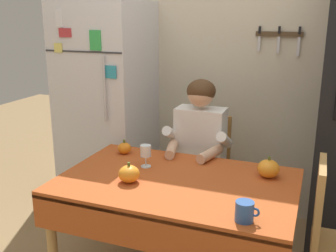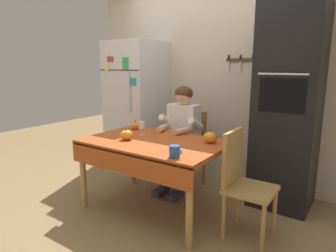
# 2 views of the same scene
# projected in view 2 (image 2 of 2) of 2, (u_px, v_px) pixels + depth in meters

# --- Properties ---
(ground_plane) EXTENTS (10.00, 10.00, 0.00)m
(ground_plane) POSITION_uv_depth(u_px,v_px,m) (149.00, 212.00, 3.02)
(ground_plane) COLOR #93754C
(ground_plane) RESTS_ON ground
(back_wall_assembly) EXTENTS (3.70, 0.13, 2.60)m
(back_wall_assembly) POSITION_uv_depth(u_px,v_px,m) (215.00, 79.00, 3.82)
(back_wall_assembly) COLOR beige
(back_wall_assembly) RESTS_ON ground
(refrigerator) EXTENTS (0.68, 0.71, 1.80)m
(refrigerator) POSITION_uv_depth(u_px,v_px,m) (137.00, 107.00, 4.14)
(refrigerator) COLOR silver
(refrigerator) RESTS_ON ground
(wall_oven) EXTENTS (0.60, 0.64, 2.10)m
(wall_oven) POSITION_uv_depth(u_px,v_px,m) (288.00, 108.00, 3.04)
(wall_oven) COLOR black
(wall_oven) RESTS_ON ground
(dining_table) EXTENTS (1.40, 0.90, 0.74)m
(dining_table) POSITION_uv_depth(u_px,v_px,m) (153.00, 149.00, 2.95)
(dining_table) COLOR tan
(dining_table) RESTS_ON ground
(chair_behind_person) EXTENTS (0.40, 0.40, 0.93)m
(chair_behind_person) POSITION_uv_depth(u_px,v_px,m) (189.00, 145.00, 3.65)
(chair_behind_person) COLOR #9E6B33
(chair_behind_person) RESTS_ON ground
(seated_person) EXTENTS (0.47, 0.55, 1.25)m
(seated_person) POSITION_uv_depth(u_px,v_px,m) (181.00, 130.00, 3.45)
(seated_person) COLOR #38384C
(seated_person) RESTS_ON ground
(chair_right_side) EXTENTS (0.40, 0.40, 0.93)m
(chair_right_side) POSITION_uv_depth(u_px,v_px,m) (242.00, 179.00, 2.56)
(chair_right_side) COLOR tan
(chair_right_side) RESTS_ON ground
(coffee_mug) EXTENTS (0.12, 0.09, 0.10)m
(coffee_mug) POSITION_uv_depth(u_px,v_px,m) (175.00, 151.00, 2.40)
(coffee_mug) COLOR #2D569E
(coffee_mug) RESTS_ON dining_table
(wine_glass) EXTENTS (0.07, 0.07, 0.15)m
(wine_glass) POSITION_uv_depth(u_px,v_px,m) (142.00, 126.00, 3.17)
(wine_glass) COLOR white
(wine_glass) RESTS_ON dining_table
(pumpkin_large) EXTENTS (0.13, 0.13, 0.13)m
(pumpkin_large) POSITION_uv_depth(u_px,v_px,m) (210.00, 137.00, 2.85)
(pumpkin_large) COLOR orange
(pumpkin_large) RESTS_ON dining_table
(pumpkin_medium) EXTENTS (0.13, 0.13, 0.12)m
(pumpkin_medium) POSITION_uv_depth(u_px,v_px,m) (126.00, 135.00, 2.97)
(pumpkin_medium) COLOR orange
(pumpkin_medium) RESTS_ON dining_table
(pumpkin_small) EXTENTS (0.09, 0.09, 0.10)m
(pumpkin_small) POSITION_uv_depth(u_px,v_px,m) (135.00, 126.00, 3.46)
(pumpkin_small) COLOR orange
(pumpkin_small) RESTS_ON dining_table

